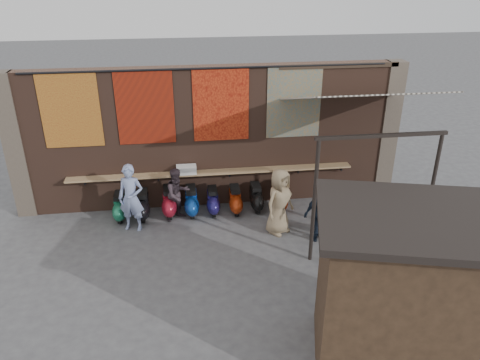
{
  "coord_description": "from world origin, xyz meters",
  "views": [
    {
      "loc": [
        -0.8,
        -9.64,
        6.53
      ],
      "look_at": [
        0.64,
        1.2,
        1.35
      ],
      "focal_mm": 35.0,
      "sensor_mm": 36.0,
      "label": 1
    }
  ],
  "objects_px": {
    "scooter_stool_3": "(191,201)",
    "diner_right": "(178,194)",
    "scooter_stool_0": "(120,207)",
    "scooter_stool_7": "(279,196)",
    "shopper_grey": "(369,216)",
    "scooter_stool_6": "(256,197)",
    "shopper_tan": "(279,202)",
    "shelf_box": "(186,170)",
    "scooter_stool_1": "(143,205)",
    "scooter_stool_5": "(235,200)",
    "shopper_navy": "(321,212)",
    "diner_left": "(131,198)",
    "scooter_stool_2": "(169,202)",
    "scooter_stool_4": "(213,201)",
    "market_stall": "(401,296)"
  },
  "relations": [
    {
      "from": "diner_left",
      "to": "shopper_tan",
      "type": "bearing_deg",
      "value": 4.73
    },
    {
      "from": "shopper_grey",
      "to": "scooter_stool_1",
      "type": "bearing_deg",
      "value": -6.02
    },
    {
      "from": "scooter_stool_3",
      "to": "diner_right",
      "type": "bearing_deg",
      "value": -150.15
    },
    {
      "from": "scooter_stool_7",
      "to": "shopper_tan",
      "type": "xyz_separation_m",
      "value": [
        -0.27,
        -1.25,
        0.49
      ]
    },
    {
      "from": "scooter_stool_6",
      "to": "shopper_tan",
      "type": "bearing_deg",
      "value": -73.57
    },
    {
      "from": "scooter_stool_6",
      "to": "scooter_stool_1",
      "type": "bearing_deg",
      "value": -178.58
    },
    {
      "from": "shelf_box",
      "to": "scooter_stool_7",
      "type": "height_order",
      "value": "shelf_box"
    },
    {
      "from": "scooter_stool_1",
      "to": "scooter_stool_2",
      "type": "bearing_deg",
      "value": 5.78
    },
    {
      "from": "scooter_stool_7",
      "to": "scooter_stool_0",
      "type": "bearing_deg",
      "value": 179.99
    },
    {
      "from": "shopper_grey",
      "to": "diner_left",
      "type": "bearing_deg",
      "value": -0.29
    },
    {
      "from": "scooter_stool_3",
      "to": "shopper_navy",
      "type": "bearing_deg",
      "value": -28.97
    },
    {
      "from": "scooter_stool_3",
      "to": "scooter_stool_4",
      "type": "bearing_deg",
      "value": -0.42
    },
    {
      "from": "scooter_stool_3",
      "to": "scooter_stool_5",
      "type": "relative_size",
      "value": 1.07
    },
    {
      "from": "shopper_navy",
      "to": "shopper_grey",
      "type": "height_order",
      "value": "shopper_grey"
    },
    {
      "from": "scooter_stool_2",
      "to": "scooter_stool_7",
      "type": "relative_size",
      "value": 1.0
    },
    {
      "from": "scooter_stool_0",
      "to": "diner_left",
      "type": "bearing_deg",
      "value": -55.74
    },
    {
      "from": "scooter_stool_5",
      "to": "shopper_navy",
      "type": "height_order",
      "value": "shopper_navy"
    },
    {
      "from": "scooter_stool_4",
      "to": "scooter_stool_6",
      "type": "distance_m",
      "value": 1.24
    },
    {
      "from": "shopper_navy",
      "to": "shopper_tan",
      "type": "height_order",
      "value": "shopper_tan"
    },
    {
      "from": "market_stall",
      "to": "scooter_stool_1",
      "type": "bearing_deg",
      "value": 143.53
    },
    {
      "from": "shopper_tan",
      "to": "scooter_stool_1",
      "type": "bearing_deg",
      "value": 124.28
    },
    {
      "from": "scooter_stool_2",
      "to": "shopper_navy",
      "type": "height_order",
      "value": "shopper_navy"
    },
    {
      "from": "scooter_stool_5",
      "to": "scooter_stool_7",
      "type": "bearing_deg",
      "value": 0.68
    },
    {
      "from": "diner_left",
      "to": "shopper_tan",
      "type": "distance_m",
      "value": 3.84
    },
    {
      "from": "scooter_stool_5",
      "to": "shopper_navy",
      "type": "xyz_separation_m",
      "value": [
        1.95,
        -1.74,
        0.44
      ]
    },
    {
      "from": "scooter_stool_0",
      "to": "scooter_stool_7",
      "type": "height_order",
      "value": "scooter_stool_7"
    },
    {
      "from": "scooter_stool_2",
      "to": "diner_right",
      "type": "bearing_deg",
      "value": -44.39
    },
    {
      "from": "scooter_stool_2",
      "to": "diner_left",
      "type": "relative_size",
      "value": 0.46
    },
    {
      "from": "shopper_navy",
      "to": "shopper_grey",
      "type": "bearing_deg",
      "value": 144.41
    },
    {
      "from": "diner_left",
      "to": "shopper_navy",
      "type": "distance_m",
      "value": 4.89
    },
    {
      "from": "scooter_stool_4",
      "to": "shopper_navy",
      "type": "bearing_deg",
      "value": -34.25
    },
    {
      "from": "scooter_stool_6",
      "to": "shopper_grey",
      "type": "xyz_separation_m",
      "value": [
        2.42,
        -2.22,
        0.47
      ]
    },
    {
      "from": "shelf_box",
      "to": "market_stall",
      "type": "bearing_deg",
      "value": -60.95
    },
    {
      "from": "scooter_stool_7",
      "to": "shopper_grey",
      "type": "height_order",
      "value": "shopper_grey"
    },
    {
      "from": "shelf_box",
      "to": "scooter_stool_0",
      "type": "distance_m",
      "value": 2.09
    },
    {
      "from": "scooter_stool_0",
      "to": "shelf_box",
      "type": "bearing_deg",
      "value": 9.59
    },
    {
      "from": "shelf_box",
      "to": "scooter_stool_0",
      "type": "height_order",
      "value": "shelf_box"
    },
    {
      "from": "scooter_stool_4",
      "to": "shopper_grey",
      "type": "bearing_deg",
      "value": -30.68
    },
    {
      "from": "scooter_stool_0",
      "to": "diner_right",
      "type": "relative_size",
      "value": 0.52
    },
    {
      "from": "scooter_stool_0",
      "to": "scooter_stool_6",
      "type": "xyz_separation_m",
      "value": [
        3.8,
        0.05,
        -0.0
      ]
    },
    {
      "from": "scooter_stool_6",
      "to": "scooter_stool_5",
      "type": "bearing_deg",
      "value": -173.49
    },
    {
      "from": "scooter_stool_6",
      "to": "shopper_navy",
      "type": "xyz_separation_m",
      "value": [
        1.34,
        -1.81,
        0.43
      ]
    },
    {
      "from": "scooter_stool_1",
      "to": "diner_right",
      "type": "relative_size",
      "value": 0.54
    },
    {
      "from": "shopper_tan",
      "to": "market_stall",
      "type": "bearing_deg",
      "value": -113.36
    },
    {
      "from": "shopper_grey",
      "to": "shopper_tan",
      "type": "height_order",
      "value": "shopper_tan"
    },
    {
      "from": "scooter_stool_6",
      "to": "diner_right",
      "type": "xyz_separation_m",
      "value": [
        -2.21,
        -0.25,
        0.38
      ]
    },
    {
      "from": "diner_left",
      "to": "shopper_navy",
      "type": "bearing_deg",
      "value": 0.83
    },
    {
      "from": "shelf_box",
      "to": "shopper_navy",
      "type": "bearing_deg",
      "value": -32.29
    },
    {
      "from": "scooter_stool_2",
      "to": "scooter_stool_5",
      "type": "bearing_deg",
      "value": -1.95
    },
    {
      "from": "scooter_stool_3",
      "to": "diner_left",
      "type": "xyz_separation_m",
      "value": [
        -1.56,
        -0.59,
        0.52
      ]
    }
  ]
}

